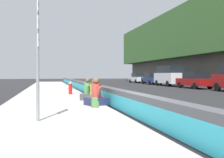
% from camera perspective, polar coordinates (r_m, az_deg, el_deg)
% --- Properties ---
extents(ground_plane, '(160.00, 160.00, 0.00)m').
position_cam_1_polar(ground_plane, '(8.53, 5.69, -8.95)').
color(ground_plane, '#232326').
rests_on(ground_plane, ground).
extents(sidewalk_strip, '(80.00, 4.40, 0.14)m').
position_cam_1_polar(sidewalk_strip, '(8.03, -12.63, -9.09)').
color(sidewalk_strip, '#A8A59E').
rests_on(sidewalk_strip, ground_plane).
extents(jersey_barrier, '(76.00, 0.45, 0.85)m').
position_cam_1_polar(jersey_barrier, '(8.47, 5.67, -6.12)').
color(jersey_barrier, '#47474C').
rests_on(jersey_barrier, ground_plane).
extents(route_sign_post, '(0.44, 0.09, 3.60)m').
position_cam_1_polar(route_sign_post, '(7.57, -16.42, 6.72)').
color(route_sign_post, gray).
rests_on(route_sign_post, sidewalk_strip).
extents(fire_hydrant, '(0.26, 0.46, 0.88)m').
position_cam_1_polar(fire_hydrant, '(17.30, -9.39, -1.93)').
color(fire_hydrant, red).
rests_on(fire_hydrant, sidewalk_strip).
extents(seated_person_foreground, '(0.98, 1.05, 1.20)m').
position_cam_1_polar(seated_person_foreground, '(11.07, -3.61, -3.96)').
color(seated_person_foreground, '#23284C').
rests_on(seated_person_foreground, sidewalk_strip).
extents(seated_person_middle, '(0.90, 0.98, 1.13)m').
position_cam_1_polar(seated_person_middle, '(12.00, -3.97, -3.67)').
color(seated_person_middle, '#424247').
rests_on(seated_person_middle, sidewalk_strip).
extents(seated_person_rear, '(0.78, 0.90, 1.16)m').
position_cam_1_polar(seated_person_rear, '(13.38, -5.50, -3.15)').
color(seated_person_rear, '#424247').
rests_on(seated_person_rear, sidewalk_strip).
extents(backpack, '(0.32, 0.28, 0.40)m').
position_cam_1_polar(backpack, '(10.30, -3.96, -5.34)').
color(backpack, '#4C7A3D').
rests_on(backpack, sidewalk_strip).
extents(parked_car_fourth, '(4.55, 2.05, 1.71)m').
position_cam_1_polar(parked_car_fourth, '(27.95, 18.10, -0.27)').
color(parked_car_fourth, maroon).
rests_on(parked_car_fourth, ground_plane).
extents(parked_car_midline, '(5.13, 2.16, 2.56)m').
position_cam_1_polar(parked_car_midline, '(33.06, 12.75, 0.80)').
color(parked_car_midline, silver).
rests_on(parked_car_midline, ground_plane).
extents(parked_car_far, '(4.55, 2.04, 1.71)m').
position_cam_1_polar(parked_car_far, '(38.33, 8.96, 0.11)').
color(parked_car_far, navy).
rests_on(parked_car_far, ground_plane).
extents(parked_car_farther, '(4.51, 1.98, 1.71)m').
position_cam_1_polar(parked_car_farther, '(44.04, 5.83, 0.23)').
color(parked_car_farther, silver).
rests_on(parked_car_farther, ground_plane).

